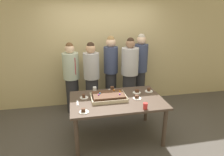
{
  "coord_description": "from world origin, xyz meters",
  "views": [
    {
      "loc": [
        -0.72,
        -3.12,
        2.26
      ],
      "look_at": [
        -0.06,
        0.15,
        1.11
      ],
      "focal_mm": 31.98,
      "sensor_mm": 36.0,
      "label": 1
    }
  ],
  "objects_px": {
    "plated_slice_center_back": "(84,97)",
    "cake_server_utensil": "(78,103)",
    "plated_slice_far_left": "(149,90)",
    "person_striped_tie_right": "(111,72)",
    "person_far_right_suit": "(92,78)",
    "person_serving_front": "(72,78)",
    "plated_slice_near_right": "(84,111)",
    "plated_slice_center_front": "(112,89)",
    "plated_slice_near_left": "(137,98)",
    "sheet_cake": "(109,96)",
    "person_green_shirt_behind": "(140,69)",
    "party_table": "(117,104)",
    "drink_cup_nearest": "(95,89)",
    "plated_slice_far_right": "(137,92)",
    "drink_cup_middle": "(145,106)",
    "person_back_corner": "(130,75)"
  },
  "relations": [
    {
      "from": "plated_slice_near_right",
      "to": "plated_slice_center_front",
      "type": "height_order",
      "value": "plated_slice_center_front"
    },
    {
      "from": "drink_cup_nearest",
      "to": "person_back_corner",
      "type": "bearing_deg",
      "value": 30.39
    },
    {
      "from": "plated_slice_near_right",
      "to": "person_back_corner",
      "type": "relative_size",
      "value": 0.09
    },
    {
      "from": "cake_server_utensil",
      "to": "plated_slice_near_right",
      "type": "bearing_deg",
      "value": -76.41
    },
    {
      "from": "person_serving_front",
      "to": "person_back_corner",
      "type": "height_order",
      "value": "person_back_corner"
    },
    {
      "from": "cake_server_utensil",
      "to": "person_serving_front",
      "type": "distance_m",
      "value": 1.16
    },
    {
      "from": "plated_slice_far_left",
      "to": "drink_cup_nearest",
      "type": "bearing_deg",
      "value": 169.57
    },
    {
      "from": "party_table",
      "to": "plated_slice_near_left",
      "type": "relative_size",
      "value": 10.88
    },
    {
      "from": "plated_slice_near_right",
      "to": "person_striped_tie_right",
      "type": "height_order",
      "value": "person_striped_tie_right"
    },
    {
      "from": "plated_slice_center_back",
      "to": "drink_cup_middle",
      "type": "height_order",
      "value": "drink_cup_middle"
    },
    {
      "from": "plated_slice_far_right",
      "to": "drink_cup_middle",
      "type": "height_order",
      "value": "drink_cup_middle"
    },
    {
      "from": "plated_slice_near_left",
      "to": "person_serving_front",
      "type": "bearing_deg",
      "value": 133.71
    },
    {
      "from": "plated_slice_center_back",
      "to": "cake_server_utensil",
      "type": "height_order",
      "value": "plated_slice_center_back"
    },
    {
      "from": "plated_slice_near_right",
      "to": "drink_cup_middle",
      "type": "xyz_separation_m",
      "value": [
        0.97,
        -0.08,
        0.03
      ]
    },
    {
      "from": "plated_slice_near_left",
      "to": "plated_slice_far_right",
      "type": "relative_size",
      "value": 1.0
    },
    {
      "from": "plated_slice_far_right",
      "to": "person_back_corner",
      "type": "relative_size",
      "value": 0.09
    },
    {
      "from": "plated_slice_far_right",
      "to": "plated_slice_center_back",
      "type": "xyz_separation_m",
      "value": [
        -1.0,
        -0.04,
        0.0
      ]
    },
    {
      "from": "drink_cup_middle",
      "to": "person_far_right_suit",
      "type": "bearing_deg",
      "value": 116.59
    },
    {
      "from": "sheet_cake",
      "to": "plated_slice_near_right",
      "type": "bearing_deg",
      "value": -138.79
    },
    {
      "from": "party_table",
      "to": "person_serving_front",
      "type": "xyz_separation_m",
      "value": [
        -0.77,
        1.13,
        0.15
      ]
    },
    {
      "from": "plated_slice_near_left",
      "to": "person_far_right_suit",
      "type": "distance_m",
      "value": 1.23
    },
    {
      "from": "drink_cup_nearest",
      "to": "cake_server_utensil",
      "type": "xyz_separation_m",
      "value": [
        -0.34,
        -0.43,
        -0.05
      ]
    },
    {
      "from": "plated_slice_center_back",
      "to": "person_far_right_suit",
      "type": "relative_size",
      "value": 0.09
    },
    {
      "from": "drink_cup_middle",
      "to": "person_far_right_suit",
      "type": "xyz_separation_m",
      "value": [
        -0.71,
        1.41,
        0.03
      ]
    },
    {
      "from": "person_striped_tie_right",
      "to": "plated_slice_near_left",
      "type": "bearing_deg",
      "value": 24.57
    },
    {
      "from": "plated_slice_far_left",
      "to": "person_striped_tie_right",
      "type": "relative_size",
      "value": 0.09
    },
    {
      "from": "person_striped_tie_right",
      "to": "plated_slice_center_back",
      "type": "bearing_deg",
      "value": -21.78
    },
    {
      "from": "plated_slice_near_right",
      "to": "drink_cup_nearest",
      "type": "relative_size",
      "value": 1.5
    },
    {
      "from": "person_serving_front",
      "to": "person_far_right_suit",
      "type": "bearing_deg",
      "value": 39.48
    },
    {
      "from": "person_striped_tie_right",
      "to": "person_far_right_suit",
      "type": "bearing_deg",
      "value": -56.49
    },
    {
      "from": "plated_slice_far_left",
      "to": "plated_slice_center_front",
      "type": "distance_m",
      "value": 0.71
    },
    {
      "from": "sheet_cake",
      "to": "person_green_shirt_behind",
      "type": "distance_m",
      "value": 1.5
    },
    {
      "from": "sheet_cake",
      "to": "plated_slice_center_front",
      "type": "relative_size",
      "value": 4.12
    },
    {
      "from": "party_table",
      "to": "cake_server_utensil",
      "type": "height_order",
      "value": "cake_server_utensil"
    },
    {
      "from": "plated_slice_far_left",
      "to": "person_back_corner",
      "type": "distance_m",
      "value": 0.71
    },
    {
      "from": "person_back_corner",
      "to": "sheet_cake",
      "type": "bearing_deg",
      "value": 0.01
    },
    {
      "from": "plated_slice_far_left",
      "to": "plated_slice_center_front",
      "type": "height_order",
      "value": "plated_slice_center_front"
    },
    {
      "from": "person_serving_front",
      "to": "sheet_cake",
      "type": "bearing_deg",
      "value": 0.01
    },
    {
      "from": "drink_cup_nearest",
      "to": "person_back_corner",
      "type": "xyz_separation_m",
      "value": [
        0.83,
        0.49,
        0.07
      ]
    },
    {
      "from": "person_far_right_suit",
      "to": "plated_slice_near_right",
      "type": "bearing_deg",
      "value": -23.39
    },
    {
      "from": "plated_slice_center_back",
      "to": "cake_server_utensil",
      "type": "distance_m",
      "value": 0.22
    },
    {
      "from": "drink_cup_middle",
      "to": "person_green_shirt_behind",
      "type": "distance_m",
      "value": 1.7
    },
    {
      "from": "plated_slice_far_left",
      "to": "drink_cup_middle",
      "type": "distance_m",
      "value": 0.73
    },
    {
      "from": "drink_cup_middle",
      "to": "person_back_corner",
      "type": "relative_size",
      "value": 0.06
    },
    {
      "from": "plated_slice_center_front",
      "to": "plated_slice_center_back",
      "type": "height_order",
      "value": "plated_slice_center_front"
    },
    {
      "from": "person_green_shirt_behind",
      "to": "plated_slice_near_left",
      "type": "bearing_deg",
      "value": 19.28
    },
    {
      "from": "plated_slice_far_left",
      "to": "person_far_right_suit",
      "type": "bearing_deg",
      "value": 143.69
    },
    {
      "from": "party_table",
      "to": "person_green_shirt_behind",
      "type": "relative_size",
      "value": 0.93
    },
    {
      "from": "plated_slice_far_right",
      "to": "person_striped_tie_right",
      "type": "relative_size",
      "value": 0.09
    },
    {
      "from": "plated_slice_near_left",
      "to": "person_striped_tie_right",
      "type": "height_order",
      "value": "person_striped_tie_right"
    }
  ]
}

